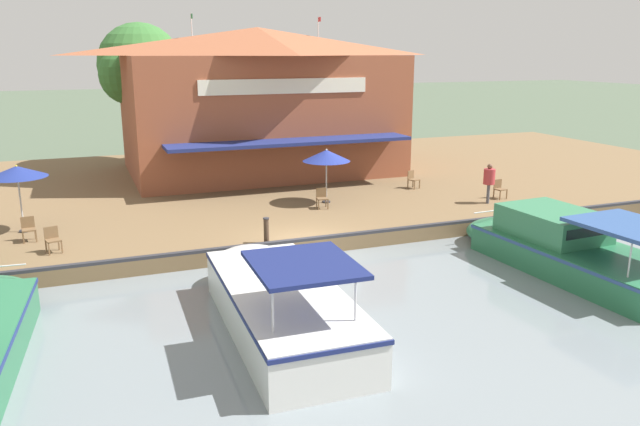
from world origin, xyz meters
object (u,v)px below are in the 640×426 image
(cafe_chair_under_first_umbrella, at_px, (413,178))
(cafe_chair_far_corner_seat, at_px, (53,238))
(cafe_chair_back_row_seat, at_px, (499,188))
(tree_downstream_bank, at_px, (138,68))
(motorboat_second_along, at_px, (276,297))
(motorboat_mid_row, at_px, (560,246))
(cafe_chair_mid_patio, at_px, (28,228))
(patio_umbrella_near_quay_edge, at_px, (326,156))
(person_near_entrance, at_px, (489,178))
(mooring_post, at_px, (266,230))
(waterfront_restaurant, at_px, (259,100))
(patio_umbrella_back_row, at_px, (17,172))
(cafe_chair_facing_river, at_px, (322,197))

(cafe_chair_under_first_umbrella, distance_m, cafe_chair_far_corner_seat, 16.61)
(cafe_chair_far_corner_seat, xyz_separation_m, cafe_chair_back_row_seat, (-1.15, 18.57, 0.00))
(cafe_chair_under_first_umbrella, height_order, tree_downstream_bank, tree_downstream_bank)
(motorboat_second_along, relative_size, motorboat_mid_row, 0.96)
(cafe_chair_mid_patio, height_order, tree_downstream_bank, tree_downstream_bank)
(patio_umbrella_near_quay_edge, bearing_deg, motorboat_second_along, -28.68)
(cafe_chair_under_first_umbrella, relative_size, cafe_chair_mid_patio, 1.00)
(person_near_entrance, xyz_separation_m, tree_downstream_bank, (-15.85, -12.90, 4.43))
(person_near_entrance, relative_size, tree_downstream_bank, 0.22)
(mooring_post, bearing_deg, waterfront_restaurant, 164.78)
(waterfront_restaurant, relative_size, motorboat_second_along, 1.74)
(patio_umbrella_back_row, distance_m, mooring_post, 9.31)
(motorboat_mid_row, bearing_deg, cafe_chair_back_row_seat, 157.76)
(motorboat_mid_row, bearing_deg, tree_downstream_bank, -153.85)
(cafe_chair_far_corner_seat, bearing_deg, motorboat_second_along, 39.61)
(cafe_chair_back_row_seat, height_order, person_near_entrance, person_near_entrance)
(cafe_chair_far_corner_seat, xyz_separation_m, cafe_chair_facing_river, (-2.36, 10.45, 0.00))
(cafe_chair_under_first_umbrella, relative_size, cafe_chair_far_corner_seat, 1.00)
(patio_umbrella_near_quay_edge, distance_m, cafe_chair_mid_patio, 12.02)
(person_near_entrance, distance_m, tree_downstream_bank, 20.91)
(cafe_chair_far_corner_seat, distance_m, person_near_entrance, 17.56)
(cafe_chair_back_row_seat, bearing_deg, patio_umbrella_near_quay_edge, -105.28)
(cafe_chair_back_row_seat, height_order, motorboat_second_along, motorboat_second_along)
(motorboat_second_along, height_order, motorboat_mid_row, motorboat_second_along)
(cafe_chair_mid_patio, relative_size, person_near_entrance, 0.49)
(waterfront_restaurant, height_order, tree_downstream_bank, waterfront_restaurant)
(cafe_chair_under_first_umbrella, relative_size, motorboat_mid_row, 0.10)
(cafe_chair_far_corner_seat, bearing_deg, cafe_chair_mid_patio, -154.08)
(cafe_chair_facing_river, distance_m, motorboat_second_along, 10.32)
(cafe_chair_mid_patio, height_order, motorboat_second_along, motorboat_second_along)
(waterfront_restaurant, bearing_deg, patio_umbrella_back_row, -52.99)
(mooring_post, bearing_deg, motorboat_second_along, -14.00)
(cafe_chair_mid_patio, relative_size, tree_downstream_bank, 0.11)
(waterfront_restaurant, distance_m, cafe_chair_facing_river, 9.93)
(patio_umbrella_back_row, relative_size, tree_downstream_bank, 0.31)
(patio_umbrella_back_row, bearing_deg, motorboat_mid_row, 61.72)
(cafe_chair_facing_river, bearing_deg, tree_downstream_bank, -157.55)
(tree_downstream_bank, bearing_deg, cafe_chair_under_first_umbrella, 43.55)
(cafe_chair_far_corner_seat, xyz_separation_m, motorboat_second_along, (6.72, 5.56, -0.33))
(patio_umbrella_near_quay_edge, distance_m, motorboat_mid_row, 10.50)
(motorboat_second_along, bearing_deg, cafe_chair_back_row_seat, 121.15)
(cafe_chair_far_corner_seat, bearing_deg, cafe_chair_facing_river, 102.72)
(cafe_chair_facing_river, bearing_deg, cafe_chair_back_row_seat, 81.52)
(tree_downstream_bank, bearing_deg, cafe_chair_back_row_seat, 42.38)
(patio_umbrella_near_quay_edge, relative_size, cafe_chair_back_row_seat, 2.79)
(cafe_chair_far_corner_seat, xyz_separation_m, cafe_chair_mid_patio, (-1.67, -0.81, 0.00))
(cafe_chair_back_row_seat, distance_m, person_near_entrance, 1.33)
(waterfront_restaurant, relative_size, cafe_chair_far_corner_seat, 17.09)
(motorboat_mid_row, bearing_deg, motorboat_second_along, -85.94)
(patio_umbrella_back_row, bearing_deg, tree_downstream_bank, 156.93)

